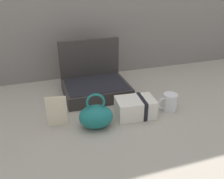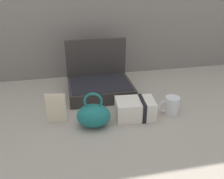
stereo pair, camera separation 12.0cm
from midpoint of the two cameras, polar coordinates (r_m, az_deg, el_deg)
The scene contains 6 objects.
ground_plane at distance 1.29m, azimuth -1.94°, elevation -5.42°, with size 6.00×6.00×0.00m, color #9E9384.
open_suitcase at distance 1.47m, azimuth -6.51°, elevation 1.46°, with size 0.38×0.31×0.31m.
teal_pouch_handbag at distance 1.15m, azimuth -6.86°, elevation -6.44°, with size 0.18×0.15×0.18m.
cream_toiletry_bag at distance 1.24m, azimuth 2.97°, elevation -4.35°, with size 0.21×0.15×0.10m.
coffee_mug at distance 1.31m, azimuth 11.03°, elevation -3.07°, with size 0.11×0.08×0.10m.
info_card_left at distance 1.19m, azimuth -15.95°, elevation -5.15°, with size 0.10×0.01×0.16m, color beige.
Camera 1 is at (-0.36, -1.05, 0.67)m, focal length 38.21 mm.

